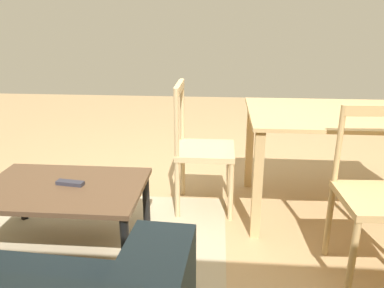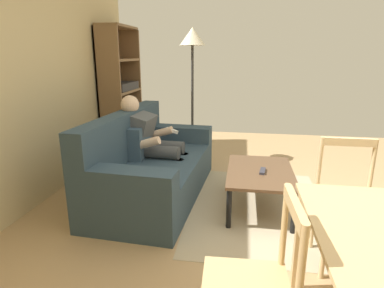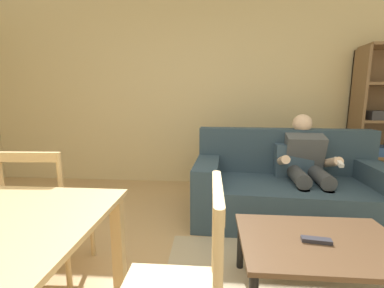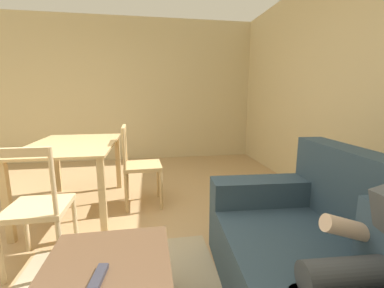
{
  "view_description": "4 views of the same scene",
  "coord_description": "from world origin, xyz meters",
  "px_view_note": "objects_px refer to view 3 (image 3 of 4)",
  "views": [
    {
      "loc": [
        -0.04,
        2.45,
        1.4
      ],
      "look_at": [
        0.07,
        0.99,
        0.9
      ],
      "focal_mm": 35.49,
      "sensor_mm": 36.0,
      "label": 1
    },
    {
      "loc": [
        -2.19,
        0.63,
        1.55
      ],
      "look_at": [
        0.07,
        0.99,
        0.9
      ],
      "focal_mm": 29.78,
      "sensor_mm": 36.0,
      "label": 2
    },
    {
      "loc": [
        0.23,
        -1.04,
        1.25
      ],
      "look_at": [
        0.07,
        0.99,
        0.9
      ],
      "focal_mm": 23.54,
      "sensor_mm": 36.0,
      "label": 3
    },
    {
      "loc": [
        1.99,
        0.66,
        1.27
      ],
      "look_at": [
        0.07,
        0.99,
        0.9
      ],
      "focal_mm": 23.63,
      "sensor_mm": 36.0,
      "label": 4
    }
  ],
  "objects_px": {
    "couch": "(287,187)",
    "tv_remote": "(316,240)",
    "dining_chair_near_wall": "(50,212)",
    "coffee_table": "(321,248)",
    "person_lounging": "(306,165)"
  },
  "relations": [
    {
      "from": "couch",
      "to": "tv_remote",
      "type": "xyz_separation_m",
      "value": [
        -0.19,
        -1.23,
        0.1
      ]
    },
    {
      "from": "couch",
      "to": "dining_chair_near_wall",
      "type": "distance_m",
      "value": 2.24
    },
    {
      "from": "couch",
      "to": "coffee_table",
      "type": "xyz_separation_m",
      "value": [
        -0.15,
        -1.21,
        0.04
      ]
    },
    {
      "from": "couch",
      "to": "coffee_table",
      "type": "bearing_deg",
      "value": -96.88
    },
    {
      "from": "coffee_table",
      "to": "dining_chair_near_wall",
      "type": "bearing_deg",
      "value": 176.2
    },
    {
      "from": "person_lounging",
      "to": "coffee_table",
      "type": "height_order",
      "value": "person_lounging"
    },
    {
      "from": "person_lounging",
      "to": "dining_chair_near_wall",
      "type": "distance_m",
      "value": 2.42
    },
    {
      "from": "couch",
      "to": "dining_chair_near_wall",
      "type": "bearing_deg",
      "value": -150.93
    },
    {
      "from": "person_lounging",
      "to": "tv_remote",
      "type": "relative_size",
      "value": 6.48
    },
    {
      "from": "dining_chair_near_wall",
      "to": "couch",
      "type": "bearing_deg",
      "value": 29.07
    },
    {
      "from": "couch",
      "to": "tv_remote",
      "type": "distance_m",
      "value": 1.24
    },
    {
      "from": "coffee_table",
      "to": "dining_chair_near_wall",
      "type": "height_order",
      "value": "dining_chair_near_wall"
    },
    {
      "from": "couch",
      "to": "person_lounging",
      "type": "bearing_deg",
      "value": 8.6
    },
    {
      "from": "person_lounging",
      "to": "dining_chair_near_wall",
      "type": "bearing_deg",
      "value": -152.52
    },
    {
      "from": "dining_chair_near_wall",
      "to": "tv_remote",
      "type": "bearing_deg",
      "value": -4.56
    }
  ]
}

